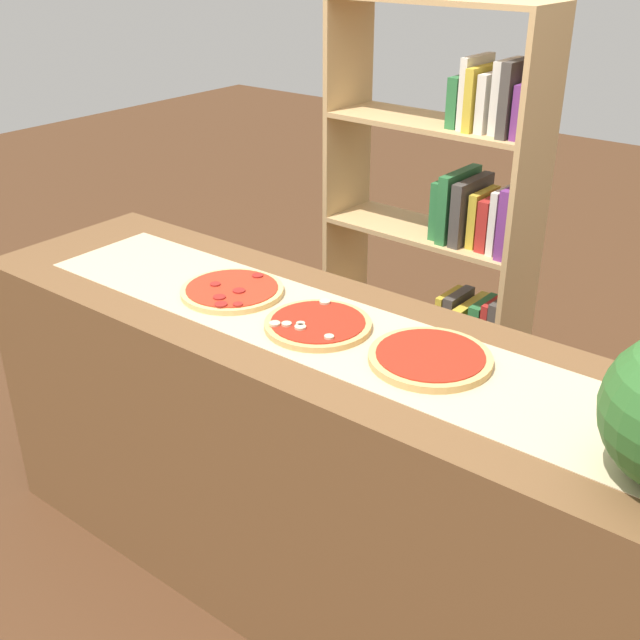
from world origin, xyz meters
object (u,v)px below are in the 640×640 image
object	(u,v)px
pizza_mushroom_1	(318,324)
bookshelf	(453,243)
pizza_plain_2	(430,358)
pizza_pepperoni_0	(232,291)

from	to	relation	value
pizza_mushroom_1	bookshelf	distance (m)	0.99
pizza_plain_2	bookshelf	world-z (taller)	bookshelf
pizza_mushroom_1	pizza_pepperoni_0	bearing A→B (deg)	177.11
pizza_pepperoni_0	pizza_mushroom_1	world-z (taller)	pizza_mushroom_1
pizza_pepperoni_0	pizza_mushroom_1	xyz separation A→B (m)	(0.31, -0.02, 0.00)
pizza_pepperoni_0	pizza_plain_2	world-z (taller)	pizza_pepperoni_0
pizza_plain_2	bookshelf	size ratio (longest dim) A/B	0.18
pizza_mushroom_1	bookshelf	bearing A→B (deg)	98.68
bookshelf	pizza_mushroom_1	bearing A→B (deg)	-81.32
bookshelf	pizza_pepperoni_0	bearing A→B (deg)	-99.83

